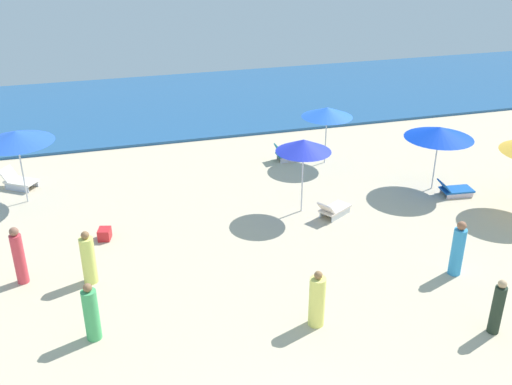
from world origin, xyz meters
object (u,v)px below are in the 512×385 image
object	(u,v)px
umbrella_4	(327,112)
beachgoer_1	(497,308)
beachgoer_0	(88,259)
beachgoer_2	(458,250)
lounge_chair_0_0	(454,189)
beachgoer_4	(91,314)
lounge_chair_4_0	(288,154)
beachgoer_3	(19,256)
umbrella_2	(16,137)
lounge_chair_2_0	(19,181)
umbrella_0	(439,133)
beachgoer_5	(317,301)
umbrella_5	(304,146)
cooler_box_0	(105,234)
lounge_chair_5_0	(333,209)

from	to	relation	value
umbrella_4	beachgoer_1	xyz separation A→B (m)	(-0.11, -11.08, -1.42)
beachgoer_0	beachgoer_2	xyz separation A→B (m)	(9.84, -2.41, 0.05)
lounge_chair_0_0	beachgoer_4	size ratio (longest dim) A/B	0.84
lounge_chair_4_0	beachgoer_0	world-z (taller)	beachgoer_0
beachgoer_2	beachgoer_3	size ratio (longest dim) A/B	0.97
beachgoer_0	beachgoer_3	world-z (taller)	beachgoer_3
lounge_chair_4_0	umbrella_4	bearing A→B (deg)	-116.09
umbrella_2	lounge_chair_2_0	bearing A→B (deg)	105.48
beachgoer_1	beachgoer_4	distance (m)	9.61
umbrella_2	beachgoer_2	size ratio (longest dim) A/B	1.58
umbrella_0	beachgoer_5	size ratio (longest dim) A/B	1.59
umbrella_4	beachgoer_0	world-z (taller)	umbrella_4
umbrella_2	lounge_chair_2_0	xyz separation A→B (m)	(-0.36, 1.29, -2.13)
umbrella_5	beachgoer_2	xyz separation A→B (m)	(2.82, -4.81, -1.60)
umbrella_2	beachgoer_0	size ratio (longest dim) A/B	1.66
umbrella_2	lounge_chair_2_0	distance (m)	2.52
umbrella_5	cooler_box_0	size ratio (longest dim) A/B	5.85
umbrella_0	beachgoer_3	distance (m)	14.30
beachgoer_3	cooler_box_0	size ratio (longest dim) A/B	3.85
lounge_chair_0_0	beachgoer_3	xyz separation A→B (m)	(-14.51, -1.55, 0.59)
umbrella_4	lounge_chair_5_0	bearing A→B (deg)	-108.54
lounge_chair_2_0	lounge_chair_4_0	size ratio (longest dim) A/B	1.13
lounge_chair_5_0	beachgoer_2	world-z (taller)	beachgoer_2
lounge_chair_0_0	lounge_chair_4_0	bearing A→B (deg)	50.21
umbrella_2	umbrella_4	distance (m)	11.40
lounge_chair_5_0	beachgoer_3	distance (m)	9.80
beachgoer_1	cooler_box_0	bearing A→B (deg)	-168.84
beachgoer_0	beachgoer_4	xyz separation A→B (m)	(-0.01, -2.47, -0.01)
umbrella_0	lounge_chair_4_0	distance (m)	6.13
beachgoer_4	umbrella_4	bearing A→B (deg)	132.61
lounge_chair_5_0	cooler_box_0	bearing A→B (deg)	55.10
cooler_box_0	lounge_chair_2_0	bearing A→B (deg)	45.62
lounge_chair_0_0	cooler_box_0	distance (m)	12.23
lounge_chair_4_0	umbrella_5	distance (m)	5.01
lounge_chair_0_0	beachgoer_1	world-z (taller)	beachgoer_1
lounge_chair_5_0	beachgoer_4	bearing A→B (deg)	87.35
umbrella_5	umbrella_2	bearing A→B (deg)	159.67
lounge_chair_2_0	beachgoer_4	distance (m)	9.79
beachgoer_1	umbrella_0	bearing A→B (deg)	119.28
umbrella_5	beachgoer_0	bearing A→B (deg)	-161.11
umbrella_0	beachgoer_1	world-z (taller)	umbrella_0
beachgoer_2	beachgoer_3	bearing A→B (deg)	-116.49
beachgoer_4	beachgoer_5	distance (m)	5.37
beachgoer_0	cooler_box_0	world-z (taller)	beachgoer_0
beachgoer_0	beachgoer_4	distance (m)	2.47
lounge_chair_0_0	lounge_chair_5_0	world-z (taller)	lounge_chair_5_0
beachgoer_5	umbrella_5	bearing A→B (deg)	116.12
cooler_box_0	beachgoer_5	bearing A→B (deg)	-125.34
beachgoer_1	beachgoer_3	distance (m)	12.34
umbrella_4	lounge_chair_0_0	bearing A→B (deg)	-51.25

